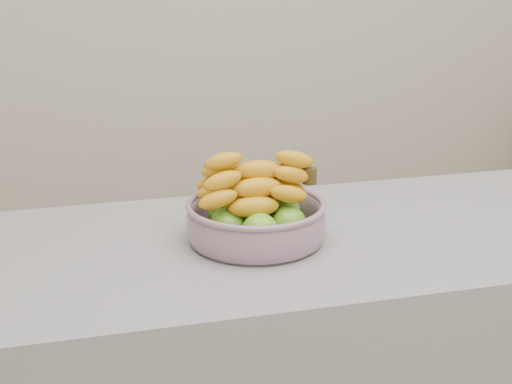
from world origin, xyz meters
TOP-DOWN VIEW (x-y plane):
  - fruit_bowl at (-0.32, 0.42)m, footprint 0.27×0.27m

SIDE VIEW (x-z plane):
  - fruit_bowl at x=-0.32m, z-range 0.87..1.03m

